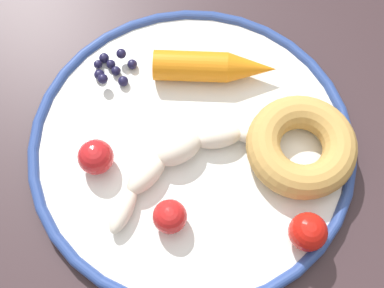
% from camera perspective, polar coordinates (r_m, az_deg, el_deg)
% --- Properties ---
extents(ground_plane, '(6.00, 6.00, 0.00)m').
position_cam_1_polar(ground_plane, '(1.32, 1.82, -14.39)').
color(ground_plane, '#33303B').
extents(dining_table, '(1.07, 0.90, 0.75)m').
position_cam_1_polar(dining_table, '(0.68, 3.45, -4.74)').
color(dining_table, '#36262A').
rests_on(dining_table, ground_plane).
extents(plate, '(0.35, 0.35, 0.02)m').
position_cam_1_polar(plate, '(0.59, -0.00, -0.12)').
color(plate, silver).
rests_on(plate, dining_table).
extents(banana, '(0.08, 0.21, 0.03)m').
position_cam_1_polar(banana, '(0.57, -0.85, -1.47)').
color(banana, beige).
rests_on(banana, plate).
extents(carrot_orange, '(0.11, 0.13, 0.03)m').
position_cam_1_polar(carrot_orange, '(0.61, 2.41, 7.99)').
color(carrot_orange, orange).
rests_on(carrot_orange, plate).
extents(donut, '(0.16, 0.16, 0.04)m').
position_cam_1_polar(donut, '(0.58, 11.29, -0.23)').
color(donut, tan).
rests_on(donut, plate).
extents(blueberry_pile, '(0.05, 0.05, 0.02)m').
position_cam_1_polar(blueberry_pile, '(0.63, -8.28, 7.79)').
color(blueberry_pile, '#191638').
rests_on(blueberry_pile, plate).
extents(tomato_near, '(0.04, 0.04, 0.04)m').
position_cam_1_polar(tomato_near, '(0.57, -9.97, -1.34)').
color(tomato_near, red).
rests_on(tomato_near, plate).
extents(tomato_mid, '(0.04, 0.04, 0.04)m').
position_cam_1_polar(tomato_mid, '(0.55, 11.95, -8.92)').
color(tomato_mid, red).
rests_on(tomato_mid, plate).
extents(tomato_far, '(0.03, 0.03, 0.03)m').
position_cam_1_polar(tomato_far, '(0.54, -2.32, -7.54)').
color(tomato_far, red).
rests_on(tomato_far, plate).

